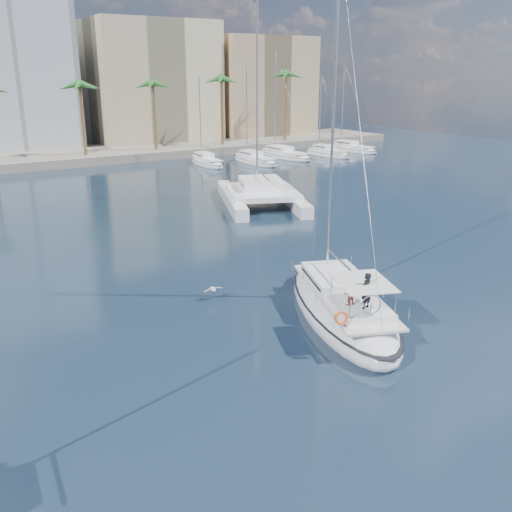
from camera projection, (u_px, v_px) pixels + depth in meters
ground at (286, 317)px, 30.06m from camera, size 160.00×160.00×0.00m
quay at (31, 159)px, 78.81m from camera, size 120.00×14.00×1.20m
building_beige at (151, 85)px, 94.31m from camera, size 20.00×14.00×20.00m
building_tan_right at (259, 90)px, 103.21m from camera, size 18.00×12.00×18.00m
palm_centre at (29, 87)px, 72.59m from camera, size 3.60×3.60×12.30m
palm_right at (254, 84)px, 89.91m from camera, size 3.60×3.60×12.30m
main_sloop at (341, 307)px, 29.91m from camera, size 8.53×13.37×18.96m
catamaran at (261, 192)px, 54.92m from camera, size 11.65×15.39×19.90m
seagull at (213, 289)px, 32.10m from camera, size 1.18×0.51×0.22m
moored_yacht_a at (207, 165)px, 77.95m from camera, size 3.37×9.52×11.90m
moored_yacht_b at (255, 163)px, 79.66m from camera, size 3.32×10.83×13.72m
moored_yacht_c at (285, 158)px, 84.58m from camera, size 3.98×12.33×15.54m
moored_yacht_d at (327, 156)px, 86.29m from camera, size 3.52×9.55×11.90m
moored_yacht_e at (351, 151)px, 91.20m from camera, size 4.61×11.11×13.72m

